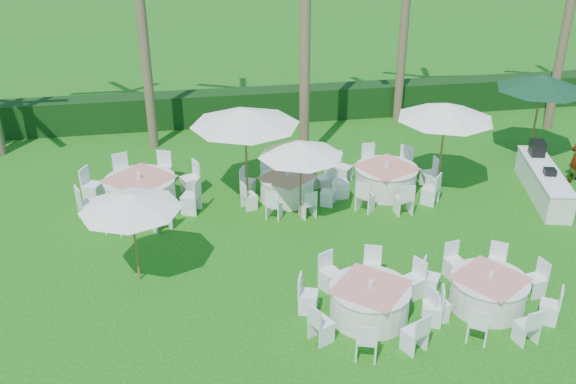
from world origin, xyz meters
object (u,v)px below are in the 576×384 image
object	(u,v)px
banquet_table_b	(370,301)
banquet_table_c	(488,292)
banquet_table_e	(287,187)
buffet_table	(543,181)
umbrella_d	(446,111)
banquet_table_f	(386,179)
umbrella_c	(245,117)
umbrella_a	(130,202)
banquet_table_d	(141,192)
umbrella_b	(301,149)
umbrella_green	(542,82)

from	to	relation	value
banquet_table_b	banquet_table_c	size ratio (longest dim) A/B	1.02
banquet_table_e	buffet_table	xyz separation A→B (m)	(7.36, -0.99, 0.07)
banquet_table_e	umbrella_d	size ratio (longest dim) A/B	1.00
banquet_table_b	banquet_table_f	distance (m)	6.05
umbrella_d	banquet_table_e	bearing A→B (deg)	177.54
banquet_table_c	umbrella_c	distance (m)	7.83
banquet_table_f	umbrella_a	distance (m)	7.94
umbrella_a	buffet_table	distance (m)	11.79
banquet_table_d	banquet_table_e	world-z (taller)	banquet_table_d
umbrella_d	buffet_table	xyz separation A→B (m)	(2.88, -0.79, -2.03)
banquet_table_b	banquet_table_d	world-z (taller)	banquet_table_d
umbrella_d	umbrella_b	bearing A→B (deg)	-167.31
banquet_table_d	umbrella_c	distance (m)	3.62
banquet_table_c	buffet_table	world-z (taller)	buffet_table
umbrella_c	umbrella_green	bearing A→B (deg)	7.91
banquet_table_d	umbrella_c	world-z (taller)	umbrella_c
banquet_table_b	umbrella_b	xyz separation A→B (m)	(-0.62, 4.53, 1.63)
umbrella_green	umbrella_d	bearing A→B (deg)	-155.52
banquet_table_f	umbrella_green	xyz separation A→B (m)	(5.45, 1.61, 2.16)
banquet_table_c	umbrella_b	distance (m)	5.87
umbrella_a	banquet_table_d	bearing A→B (deg)	90.91
banquet_table_e	umbrella_green	size ratio (longest dim) A/B	0.97
umbrella_c	banquet_table_e	bearing A→B (deg)	-13.02
banquet_table_d	banquet_table_e	distance (m)	4.13
umbrella_b	buffet_table	bearing A→B (deg)	1.43
banquet_table_f	umbrella_d	world-z (taller)	umbrella_d
banquet_table_b	umbrella_a	distance (m)	5.58
banquet_table_b	buffet_table	size ratio (longest dim) A/B	0.81
banquet_table_f	banquet_table_b	bearing A→B (deg)	-110.65
umbrella_b	umbrella_d	xyz separation A→B (m)	(4.32, 0.97, 0.44)
banquet_table_d	umbrella_c	size ratio (longest dim) A/B	1.11
banquet_table_b	banquet_table_f	bearing A→B (deg)	69.35
banquet_table_b	umbrella_c	size ratio (longest dim) A/B	0.97
banquet_table_f	umbrella_d	size ratio (longest dim) A/B	1.16
banquet_table_c	umbrella_green	distance (m)	9.14
banquet_table_b	umbrella_d	world-z (taller)	umbrella_d
banquet_table_f	umbrella_b	size ratio (longest dim) A/B	1.41
umbrella_c	banquet_table_c	bearing A→B (deg)	-53.12
umbrella_c	umbrella_d	distance (m)	5.62
umbrella_b	umbrella_d	bearing A→B (deg)	12.69
banquet_table_c	buffet_table	distance (m)	6.21
banquet_table_b	banquet_table_d	size ratio (longest dim) A/B	0.88
umbrella_c	umbrella_a	bearing A→B (deg)	-128.32
banquet_table_e	buffet_table	world-z (taller)	buffet_table
banquet_table_c	umbrella_c	size ratio (longest dim) A/B	0.95
banquet_table_f	umbrella_d	xyz separation A→B (m)	(1.56, -0.16, 2.05)
umbrella_c	buffet_table	bearing A→B (deg)	-8.34
banquet_table_b	umbrella_d	size ratio (longest dim) A/B	1.08
banquet_table_f	umbrella_c	world-z (taller)	umbrella_c
banquet_table_b	umbrella_c	distance (m)	6.59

